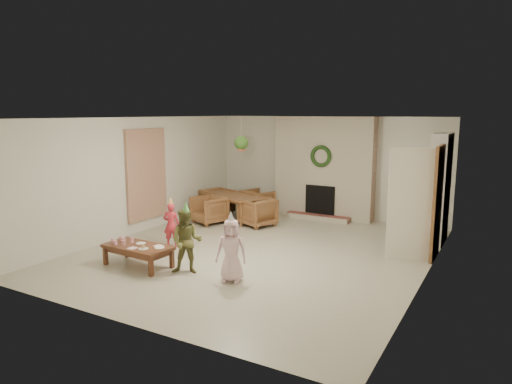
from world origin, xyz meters
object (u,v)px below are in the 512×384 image
Objects in this scene: dining_table at (234,207)px; dining_chair_near at (209,210)px; child_red at (171,225)px; coffee_table_top at (138,247)px; child_pink at (231,250)px; dining_chair_far at (257,202)px; child_plaid at (187,241)px; dining_chair_left at (217,201)px; dining_chair_right at (258,212)px.

dining_chair_near is (-0.27, -0.68, 0.03)m from dining_table.
child_red is at bearing -55.34° from dining_chair_near.
child_pink is (1.76, 0.19, 0.16)m from coffee_table_top.
child_plaid is at bearing 126.08° from dining_chair_far.
child_pink is at bearing -21.75° from child_plaid.
dining_chair_near is 1.04m from dining_chair_left.
child_pink is (2.05, -1.04, 0.06)m from child_red.
child_red is at bearing 113.11° from child_plaid.
child_red is (0.45, -1.91, 0.11)m from dining_chair_near.
child_red is at bearing 4.84° from dining_chair_right.
dining_chair_right reaches higher than dining_table.
dining_chair_left is at bearing 108.57° from coffee_table_top.
dining_chair_near reaches higher than coffee_table_top.
dining_table is at bearing 85.55° from child_plaid.
dining_chair_near is 0.72× the size of child_pink.
dining_table is 2.34× the size of dining_chair_left.
coffee_table_top is 1.38× the size of child_red.
dining_chair_far is at bearing 95.39° from coffee_table_top.
child_plaid is at bearing 11.28° from coffee_table_top.
dining_chair_near is 3.43m from child_plaid.
child_pink is at bearing 126.36° from child_red.
dining_chair_right is at bearing 141.34° from dining_chair_far.
coffee_table_top is (0.19, -4.50, 0.02)m from dining_chair_far.
dining_chair_far reaches higher than dining_table.
dining_table is 1.68× the size of child_pink.
dining_chair_near is 3.86m from child_pink.
dining_chair_right is at bearing -133.49° from child_red.
dining_chair_left is 4.24m from coffee_table_top.
coffee_table_top is at bearing 167.05° from child_pink.
dining_table is at bearing -90.00° from dining_chair_left.
child_pink reaches higher than dining_chair_left.
child_plaid is (2.08, -3.95, 0.21)m from dining_chair_left.
child_red is (0.18, -2.59, 0.14)m from dining_table.
dining_chair_left and dining_chair_right have the same top height.
dining_chair_far is at bearing 95.35° from child_pink.
dining_chair_near is at bearing -135.00° from dining_chair_left.
child_red is (-0.68, -2.25, 0.11)m from dining_chair_right.
coffee_table_top is (-0.39, -3.48, 0.02)m from dining_chair_right.
child_pink is at bearing -36.96° from dining_table.
dining_chair_right is 3.57m from child_pink.
dining_table is 0.73m from dining_chair_far.
dining_chair_far is 4.73m from child_pink.
child_pink reaches higher than dining_chair_far.
dining_chair_left is 0.82× the size of child_red.
dining_chair_right is at bearing 38.66° from dining_chair_near.
coffee_table_top is at bearing -142.87° from dining_chair_left.
dining_chair_near is at bearing 111.19° from child_pink.
dining_chair_left is (-0.68, 0.27, 0.03)m from dining_table.
dining_chair_right is 0.67× the size of child_plaid.
dining_table is at bearing 90.00° from dining_chair_far.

